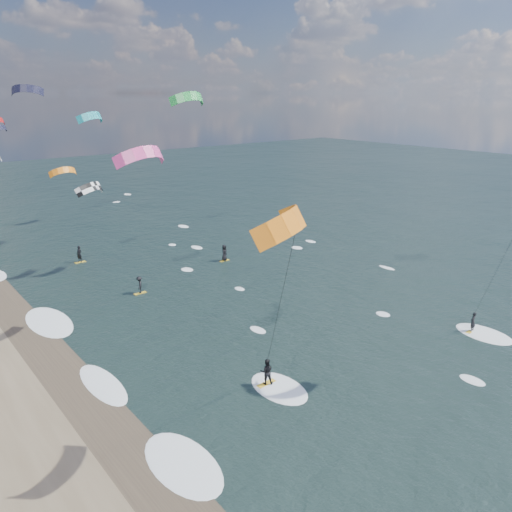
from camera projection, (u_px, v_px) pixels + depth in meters
ground at (418, 437)px, 25.67m from camera, size 260.00×260.00×0.00m
wet_sand_strip at (116, 435)px, 25.83m from camera, size 3.00×240.00×0.00m
kitesurfer_near_b at (289, 285)px, 23.23m from camera, size 7.06×8.91×13.18m
far_kitesurfers at (159, 265)px, 48.78m from camera, size 13.12×12.73×1.78m
bg_kite_field at (47, 131)px, 60.46m from camera, size 13.73×70.47×11.66m
shoreline_surf at (101, 387)px, 30.05m from camera, size 2.40×79.40×0.11m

